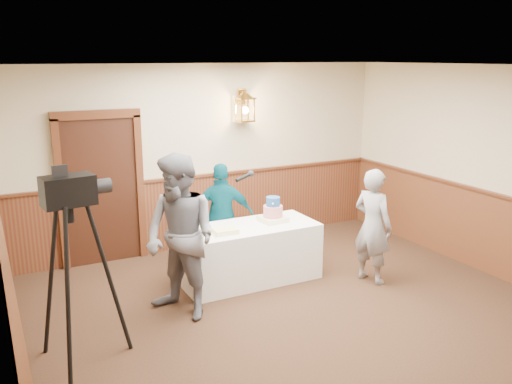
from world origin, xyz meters
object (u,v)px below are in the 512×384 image
assistant_p (222,216)px  tiered_cake (273,212)px  display_table (249,253)px  sheet_cake_green (194,229)px  sheet_cake_yellow (225,231)px  baker (373,226)px  interviewer (181,237)px  tv_camera_rig (76,283)px

assistant_p → tiered_cake: bearing=152.8°
display_table → sheet_cake_green: size_ratio=6.23×
sheet_cake_yellow → baker: baker is taller
interviewer → assistant_p: size_ratio=1.27×
baker → assistant_p: 2.05m
assistant_p → baker: bearing=159.8°
tiered_cake → sheet_cake_yellow: tiered_cake is taller
display_table → assistant_p: assistant_p is taller
sheet_cake_green → assistant_p: size_ratio=0.19×
sheet_cake_yellow → baker: bearing=-19.2°
display_table → sheet_cake_green: (-0.72, 0.10, 0.41)m
baker → interviewer: bearing=69.8°
interviewer → baker: interviewer is taller
tiered_cake → interviewer: (-1.51, -0.60, 0.06)m
sheet_cake_yellow → interviewer: 0.86m
baker → sheet_cake_yellow: bearing=55.1°
sheet_cake_yellow → assistant_p: assistant_p is taller
sheet_cake_green → interviewer: (-0.41, -0.66, 0.16)m
interviewer → assistant_p: 1.55m
sheet_cake_yellow → tv_camera_rig: 2.17m
sheet_cake_green → baker: bearing=-22.0°
tv_camera_rig → baker: bearing=-2.9°
display_table → sheet_cake_yellow: sheet_cake_yellow is taller
sheet_cake_yellow → sheet_cake_green: (-0.32, 0.23, 0.00)m
baker → sheet_cake_green: bearing=52.3°
display_table → interviewer: size_ratio=0.96×
display_table → tv_camera_rig: size_ratio=0.96×
tiered_cake → sheet_cake_yellow: 0.80m
sheet_cake_yellow → baker: 1.92m
sheet_cake_yellow → sheet_cake_green: bearing=144.0°
tiered_cake → sheet_cake_yellow: bearing=-167.5°
assistant_p → tv_camera_rig: 2.80m
sheet_cake_green → tv_camera_rig: bearing=-143.8°
interviewer → tv_camera_rig: 1.33m
tv_camera_rig → sheet_cake_green: bearing=28.3°
sheet_cake_yellow → interviewer: size_ratio=0.16×
tiered_cake → tv_camera_rig: bearing=-157.5°
display_table → assistant_p: (-0.12, 0.59, 0.37)m
display_table → baker: baker is taller
interviewer → tv_camera_rig: (-1.22, -0.53, -0.10)m
sheet_cake_green → sheet_cake_yellow: bearing=-36.0°
assistant_p → tv_camera_rig: size_ratio=0.79×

